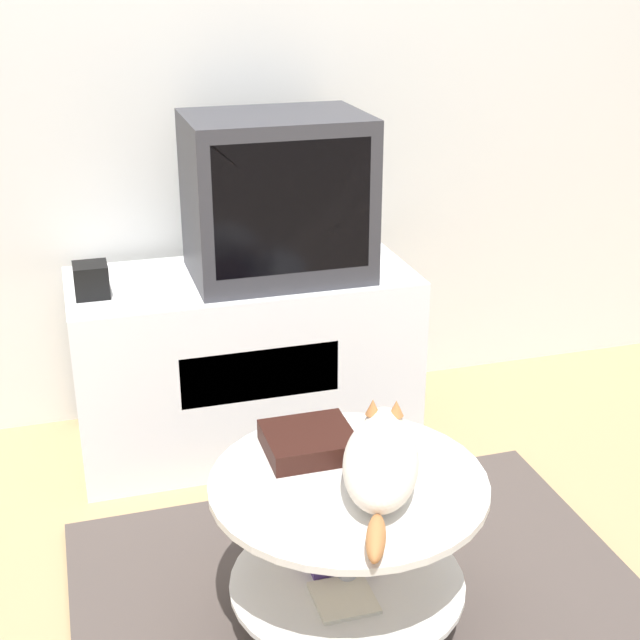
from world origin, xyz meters
TOP-DOWN VIEW (x-y plane):
  - ground_plane at (0.00, 0.00)m, footprint 12.00×12.00m
  - wall_back at (0.00, 1.33)m, footprint 8.00×0.05m
  - rug at (0.00, 0.00)m, footprint 1.43×1.28m
  - tv_stand at (-0.10, 1.00)m, footprint 1.08×0.49m
  - tv at (0.01, 0.99)m, footprint 0.54×0.40m
  - speaker at (-0.56, 0.95)m, footprint 0.10×0.10m
  - coffee_table at (-0.07, 0.03)m, footprint 0.64×0.64m
  - dvd_box at (-0.12, 0.18)m, footprint 0.21×0.19m
  - cat at (-0.01, -0.02)m, footprint 0.28×0.51m

SIDE VIEW (x-z plane):
  - ground_plane at x=0.00m, z-range 0.00..0.00m
  - rug at x=0.00m, z-range 0.00..0.02m
  - coffee_table at x=-0.07m, z-range 0.08..0.48m
  - tv_stand at x=-0.10m, z-range 0.00..0.59m
  - dvd_box at x=-0.12m, z-range 0.43..0.48m
  - cat at x=-0.01m, z-range 0.42..0.57m
  - speaker at x=-0.56m, z-range 0.59..0.69m
  - tv at x=0.01m, z-range 0.59..1.09m
  - wall_back at x=0.00m, z-range 0.00..2.60m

